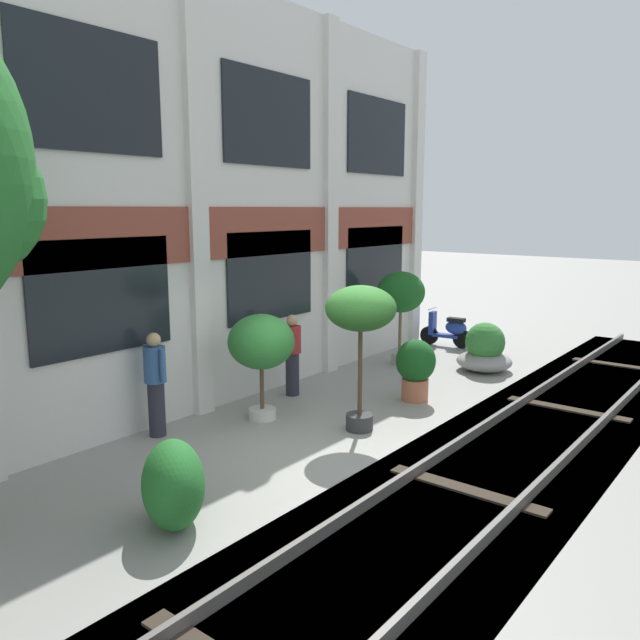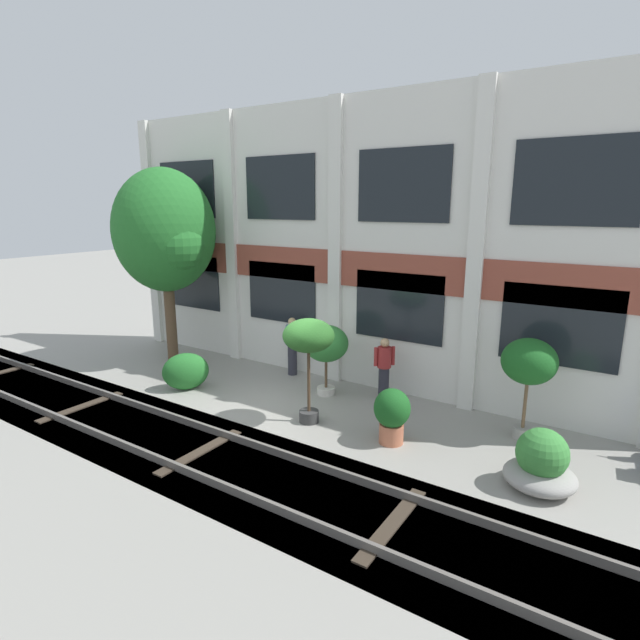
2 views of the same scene
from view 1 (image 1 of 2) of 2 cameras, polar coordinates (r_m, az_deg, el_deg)
ground_plane at (r=9.47m, az=0.61°, el=-11.67°), size 80.00×80.00×0.00m
apartment_facade at (r=10.89m, az=-12.19°, el=10.63°), size 14.91×0.64×7.32m
rail_tracks at (r=8.46m, az=13.22°, el=-15.71°), size 22.55×2.80×0.43m
potted_plant_low_pan at (r=10.42m, az=-5.40°, el=-2.21°), size 1.12×1.12×1.80m
potted_plant_tall_urn at (r=9.75m, az=3.74°, el=0.47°), size 1.12×1.12×2.35m
potted_plant_terracotta_small at (r=14.18m, az=7.40°, el=2.36°), size 1.08×1.08×2.13m
potted_plant_glazed_jar at (r=11.69m, az=8.73°, el=-4.20°), size 0.74×0.74×1.15m
potted_plant_wide_bowl at (r=14.16m, az=14.82°, el=-2.79°), size 1.20×1.20×1.07m
scooter_near_curb at (r=16.41m, az=11.65°, el=-0.90°), size 0.50×1.38×0.98m
resident_by_doorway at (r=10.03m, az=-14.81°, el=-5.42°), size 0.34×0.53×1.65m
resident_watching_tracks at (r=11.84m, az=-2.55°, el=-2.97°), size 0.41×0.39×1.56m
topiary_hedge at (r=7.39m, az=-13.26°, el=-14.37°), size 1.27×1.37×0.97m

